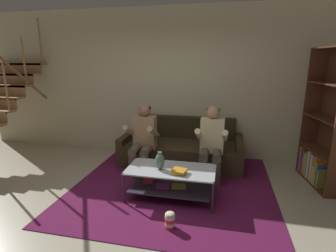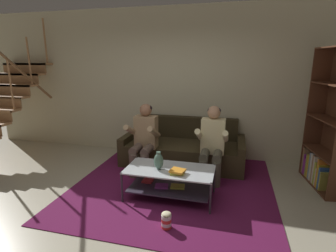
% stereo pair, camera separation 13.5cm
% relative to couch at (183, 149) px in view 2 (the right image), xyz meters
% --- Properties ---
extents(ground, '(16.80, 16.80, 0.00)m').
position_rel_couch_xyz_m(ground, '(-0.34, -1.95, -0.27)').
color(ground, '#B0A890').
extents(back_partition, '(8.40, 0.12, 2.90)m').
position_rel_couch_xyz_m(back_partition, '(-0.34, 0.51, 1.18)').
color(back_partition, beige).
rests_on(back_partition, ground).
extents(couch, '(2.22, 0.97, 0.83)m').
position_rel_couch_xyz_m(couch, '(0.00, 0.00, 0.00)').
color(couch, '#362D1A').
rests_on(couch, ground).
extents(person_seated_left, '(0.50, 0.58, 1.19)m').
position_rel_couch_xyz_m(person_seated_left, '(-0.58, -0.56, 0.37)').
color(person_seated_left, brown).
rests_on(person_seated_left, ground).
extents(person_seated_right, '(0.50, 0.58, 1.20)m').
position_rel_couch_xyz_m(person_seated_right, '(0.58, -0.56, 0.38)').
color(person_seated_right, '#504C3D').
rests_on(person_seated_right, ground).
extents(coffee_table, '(1.23, 0.62, 0.44)m').
position_rel_couch_xyz_m(coffee_table, '(0.06, -1.34, 0.02)').
color(coffee_table, silver).
rests_on(coffee_table, ground).
extents(area_rug, '(3.00, 3.28, 0.01)m').
position_rel_couch_xyz_m(area_rug, '(0.03, -0.80, -0.26)').
color(area_rug, '#5C153F').
rests_on(area_rug, ground).
extents(vase, '(0.13, 0.13, 0.25)m').
position_rel_couch_xyz_m(vase, '(-0.08, -1.38, 0.28)').
color(vase, '#4C6D5C').
rests_on(vase, coffee_table).
extents(book_stack, '(0.22, 0.20, 0.06)m').
position_rel_couch_xyz_m(book_stack, '(0.20, -1.47, 0.20)').
color(book_stack, '#A9A838').
rests_on(book_stack, coffee_table).
extents(bookshelf, '(0.44, 1.03, 2.10)m').
position_rel_couch_xyz_m(bookshelf, '(2.30, -0.35, 0.48)').
color(bookshelf, '#55301E').
rests_on(bookshelf, ground).
extents(popcorn_tub, '(0.12, 0.12, 0.21)m').
position_rel_couch_xyz_m(popcorn_tub, '(0.20, -2.04, -0.17)').
color(popcorn_tub, red).
rests_on(popcorn_tub, ground).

